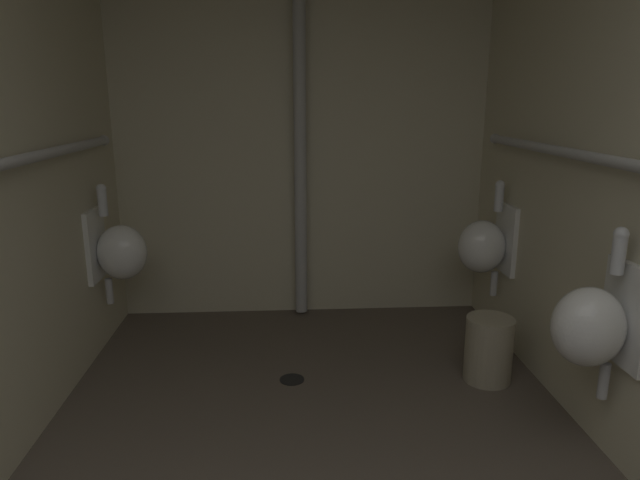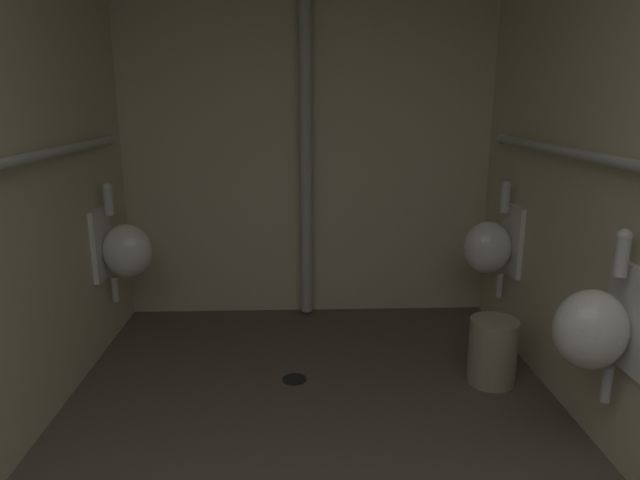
{
  "view_description": "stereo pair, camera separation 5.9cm",
  "coord_description": "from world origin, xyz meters",
  "px_view_note": "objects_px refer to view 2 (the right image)",
  "views": [
    {
      "loc": [
        -0.12,
        -0.13,
        1.55
      ],
      "look_at": [
        0.03,
        2.21,
        0.96
      ],
      "focal_mm": 31.62,
      "sensor_mm": 36.0,
      "label": 1
    },
    {
      "loc": [
        -0.06,
        -0.13,
        1.55
      ],
      "look_at": [
        0.03,
        2.21,
        0.96
      ],
      "focal_mm": 31.62,
      "sensor_mm": 36.0,
      "label": 2
    }
  ],
  "objects_px": {
    "urinal_left_mid": "(124,249)",
    "floor_drain": "(294,379)",
    "standpipe_back_wall": "(306,133)",
    "waste_bin": "(492,351)",
    "urinal_right_far": "(491,246)",
    "urinal_right_mid": "(596,327)"
  },
  "relations": [
    {
      "from": "urinal_left_mid",
      "to": "floor_drain",
      "type": "height_order",
      "value": "urinal_left_mid"
    },
    {
      "from": "urinal_left_mid",
      "to": "floor_drain",
      "type": "distance_m",
      "value": 1.33
    },
    {
      "from": "urinal_left_mid",
      "to": "standpipe_back_wall",
      "type": "distance_m",
      "value": 1.42
    },
    {
      "from": "standpipe_back_wall",
      "to": "floor_drain",
      "type": "height_order",
      "value": "standpipe_back_wall"
    },
    {
      "from": "standpipe_back_wall",
      "to": "floor_drain",
      "type": "bearing_deg",
      "value": -94.85
    },
    {
      "from": "standpipe_back_wall",
      "to": "waste_bin",
      "type": "bearing_deg",
      "value": -46.36
    },
    {
      "from": "floor_drain",
      "to": "urinal_right_far",
      "type": "bearing_deg",
      "value": 21.81
    },
    {
      "from": "urinal_right_mid",
      "to": "urinal_right_far",
      "type": "relative_size",
      "value": 1.0
    },
    {
      "from": "urinal_right_far",
      "to": "floor_drain",
      "type": "relative_size",
      "value": 5.39
    },
    {
      "from": "urinal_left_mid",
      "to": "waste_bin",
      "type": "relative_size",
      "value": 2.04
    },
    {
      "from": "urinal_right_mid",
      "to": "floor_drain",
      "type": "bearing_deg",
      "value": 147.33
    },
    {
      "from": "urinal_right_mid",
      "to": "waste_bin",
      "type": "xyz_separation_m",
      "value": [
        -0.15,
        0.74,
        -0.46
      ]
    },
    {
      "from": "urinal_left_mid",
      "to": "standpipe_back_wall",
      "type": "bearing_deg",
      "value": 23.75
    },
    {
      "from": "urinal_left_mid",
      "to": "urinal_right_far",
      "type": "xyz_separation_m",
      "value": [
        2.3,
        -0.0,
        0.0
      ]
    },
    {
      "from": "urinal_left_mid",
      "to": "waste_bin",
      "type": "bearing_deg",
      "value": -14.74
    },
    {
      "from": "urinal_right_far",
      "to": "standpipe_back_wall",
      "type": "distance_m",
      "value": 1.44
    },
    {
      "from": "urinal_right_mid",
      "to": "urinal_right_far",
      "type": "distance_m",
      "value": 1.3
    },
    {
      "from": "standpipe_back_wall",
      "to": "waste_bin",
      "type": "distance_m",
      "value": 1.86
    },
    {
      "from": "urinal_right_mid",
      "to": "standpipe_back_wall",
      "type": "xyz_separation_m",
      "value": [
        -1.16,
        1.8,
        0.68
      ]
    },
    {
      "from": "urinal_left_mid",
      "to": "urinal_right_mid",
      "type": "relative_size",
      "value": 1.0
    },
    {
      "from": "urinal_right_mid",
      "to": "standpipe_back_wall",
      "type": "relative_size",
      "value": 0.29
    },
    {
      "from": "urinal_right_far",
      "to": "floor_drain",
      "type": "bearing_deg",
      "value": -158.19
    }
  ]
}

